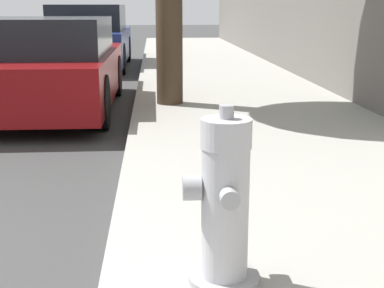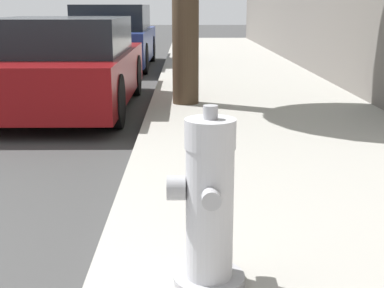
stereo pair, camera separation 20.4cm
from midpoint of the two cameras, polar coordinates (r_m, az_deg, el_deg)
The scene contains 3 objects.
fire_hydrant at distance 2.45m, azimuth 1.06°, elevation -6.55°, with size 0.36×0.36×0.85m.
parked_car_near at distance 7.64m, azimuth -16.05°, elevation 7.99°, with size 1.85×3.98×1.27m.
parked_car_mid at distance 12.94m, azimuth -11.26°, elevation 11.05°, with size 1.74×4.34×1.45m.
Camera 1 is at (2.28, -2.19, 1.42)m, focal length 50.00 mm.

